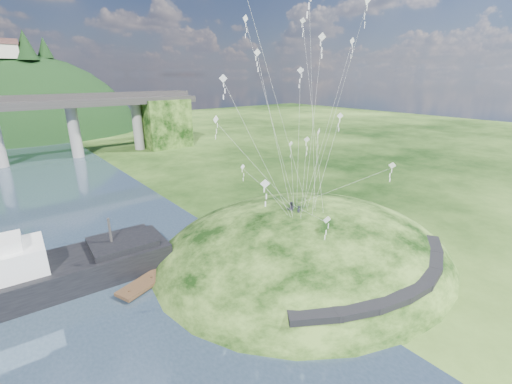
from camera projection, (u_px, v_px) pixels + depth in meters
ground at (262, 283)px, 33.48m from camera, size 320.00×320.00×0.00m
grass_hill at (304, 262)px, 40.17m from camera, size 36.00×32.00×13.00m
footpath at (399, 282)px, 30.01m from camera, size 22.29×5.84×0.83m
work_barge at (38, 273)px, 31.52m from camera, size 23.09×7.62×7.96m
wooden_dock at (171, 266)px, 35.79m from camera, size 12.58×6.36×0.91m
kite_flyers at (293, 203)px, 38.13m from camera, size 1.10×1.92×1.81m
kite_swarm at (302, 97)px, 35.21m from camera, size 20.62×16.47×21.10m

